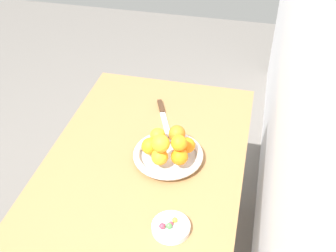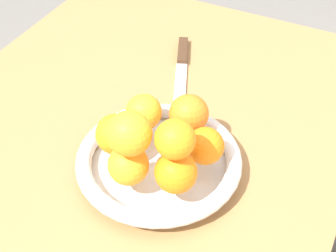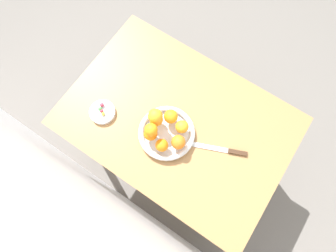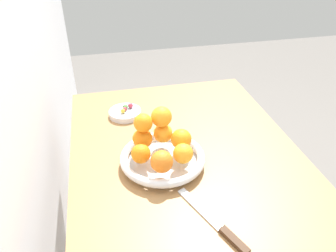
# 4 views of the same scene
# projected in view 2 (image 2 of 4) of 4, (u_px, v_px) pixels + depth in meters

# --- Properties ---
(dining_table) EXTENTS (1.10, 0.76, 0.74)m
(dining_table) POSITION_uv_depth(u_px,v_px,m) (118.00, 186.00, 0.94)
(dining_table) COLOR #9E7042
(dining_table) RESTS_ON ground_plane
(fruit_bowl) EXTENTS (0.27, 0.27, 0.04)m
(fruit_bowl) POSITION_uv_depth(u_px,v_px,m) (159.00, 162.00, 0.83)
(fruit_bowl) COLOR silver
(fruit_bowl) RESTS_ON dining_table
(orange_0) EXTENTS (0.06, 0.06, 0.06)m
(orange_0) POSITION_uv_depth(u_px,v_px,m) (144.00, 112.00, 0.85)
(orange_0) COLOR orange
(orange_0) RESTS_ON fruit_bowl
(orange_1) EXTENTS (0.07, 0.07, 0.07)m
(orange_1) POSITION_uv_depth(u_px,v_px,m) (116.00, 134.00, 0.81)
(orange_1) COLOR orange
(orange_1) RESTS_ON fruit_bowl
(orange_2) EXTENTS (0.06, 0.06, 0.06)m
(orange_2) POSITION_uv_depth(u_px,v_px,m) (128.00, 165.00, 0.76)
(orange_2) COLOR orange
(orange_2) RESTS_ON fruit_bowl
(orange_3) EXTENTS (0.06, 0.06, 0.06)m
(orange_3) POSITION_uv_depth(u_px,v_px,m) (176.00, 172.00, 0.75)
(orange_3) COLOR orange
(orange_3) RESTS_ON fruit_bowl
(orange_4) EXTENTS (0.06, 0.06, 0.06)m
(orange_4) POSITION_uv_depth(u_px,v_px,m) (205.00, 146.00, 0.79)
(orange_4) COLOR orange
(orange_4) RESTS_ON fruit_bowl
(orange_5) EXTENTS (0.07, 0.07, 0.07)m
(orange_5) POSITION_uv_depth(u_px,v_px,m) (189.00, 114.00, 0.84)
(orange_5) COLOR orange
(orange_5) RESTS_ON fruit_bowl
(orange_6) EXTENTS (0.07, 0.07, 0.07)m
(orange_6) POSITION_uv_depth(u_px,v_px,m) (129.00, 134.00, 0.72)
(orange_6) COLOR orange
(orange_6) RESTS_ON orange_2
(orange_7) EXTENTS (0.06, 0.06, 0.06)m
(orange_7) POSITION_uv_depth(u_px,v_px,m) (175.00, 139.00, 0.71)
(orange_7) COLOR orange
(orange_7) RESTS_ON orange_3
(knife) EXTENTS (0.25, 0.12, 0.01)m
(knife) POSITION_uv_depth(u_px,v_px,m) (181.00, 69.00, 1.05)
(knife) COLOR #3F2819
(knife) RESTS_ON dining_table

